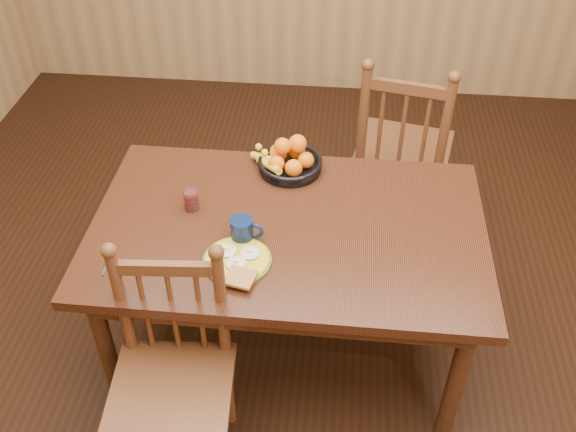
# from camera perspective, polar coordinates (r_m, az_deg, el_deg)

# --- Properties ---
(room) EXTENTS (4.52, 5.02, 2.72)m
(room) POSITION_cam_1_polar(r_m,az_deg,el_deg) (2.25, 0.00, 10.72)
(room) COLOR black
(room) RESTS_ON ground
(dining_table) EXTENTS (1.60, 1.00, 0.75)m
(dining_table) POSITION_cam_1_polar(r_m,az_deg,el_deg) (2.66, 0.00, -2.21)
(dining_table) COLOR black
(dining_table) RESTS_ON ground
(chair_far) EXTENTS (0.57, 0.55, 1.07)m
(chair_far) POSITION_cam_1_polar(r_m,az_deg,el_deg) (3.48, 10.16, 5.76)
(chair_far) COLOR #502818
(chair_far) RESTS_ON ground
(chair_near) EXTENTS (0.47, 0.46, 0.98)m
(chair_near) POSITION_cam_1_polar(r_m,az_deg,el_deg) (2.48, -10.22, -13.98)
(chair_near) COLOR #502818
(chair_near) RESTS_ON ground
(breakfast_plate) EXTENTS (0.26, 0.30, 0.04)m
(breakfast_plate) POSITION_cam_1_polar(r_m,az_deg,el_deg) (2.44, -4.52, -3.95)
(breakfast_plate) COLOR #59601E
(breakfast_plate) RESTS_ON dining_table
(fork) EXTENTS (0.05, 0.18, 0.00)m
(fork) POSITION_cam_1_polar(r_m,az_deg,el_deg) (2.46, -5.68, -3.81)
(fork) COLOR silver
(fork) RESTS_ON dining_table
(spoon) EXTENTS (0.04, 0.16, 0.01)m
(spoon) POSITION_cam_1_polar(r_m,az_deg,el_deg) (2.56, -15.68, -3.34)
(spoon) COLOR silver
(spoon) RESTS_ON dining_table
(coffee_mug) EXTENTS (0.13, 0.09, 0.10)m
(coffee_mug) POSITION_cam_1_polar(r_m,az_deg,el_deg) (2.51, -4.02, -1.24)
(coffee_mug) COLOR #0B1A3D
(coffee_mug) RESTS_ON dining_table
(juice_glass) EXTENTS (0.06, 0.06, 0.09)m
(juice_glass) POSITION_cam_1_polar(r_m,az_deg,el_deg) (2.69, -8.60, 1.40)
(juice_glass) COLOR silver
(juice_glass) RESTS_ON dining_table
(fruit_bowl) EXTENTS (0.32, 0.29, 0.17)m
(fruit_bowl) POSITION_cam_1_polar(r_m,az_deg,el_deg) (2.87, 0.08, 5.02)
(fruit_bowl) COLOR black
(fruit_bowl) RESTS_ON dining_table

